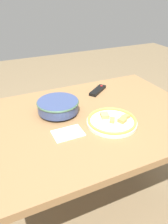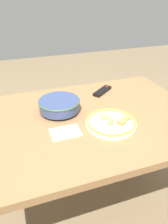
# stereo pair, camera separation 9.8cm
# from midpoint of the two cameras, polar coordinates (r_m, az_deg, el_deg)

# --- Properties ---
(ground_plane) EXTENTS (8.00, 8.00, 0.00)m
(ground_plane) POSITION_cam_midpoint_polar(r_m,az_deg,el_deg) (1.79, -0.97, -22.64)
(ground_plane) COLOR #7F6B4C
(dining_table) EXTENTS (1.33, 0.92, 0.76)m
(dining_table) POSITION_cam_midpoint_polar(r_m,az_deg,el_deg) (1.31, -1.22, -4.54)
(dining_table) COLOR olive
(dining_table) RESTS_ON ground_plane
(noodle_bowl) EXTENTS (0.25, 0.25, 0.08)m
(noodle_bowl) POSITION_cam_midpoint_polar(r_m,az_deg,el_deg) (1.30, -8.94, 1.57)
(noodle_bowl) COLOR #384775
(noodle_bowl) RESTS_ON dining_table
(food_plate) EXTENTS (0.28, 0.28, 0.04)m
(food_plate) POSITION_cam_midpoint_polar(r_m,az_deg,el_deg) (1.20, 5.00, -2.47)
(food_plate) COLOR silver
(food_plate) RESTS_ON dining_table
(tv_remote) EXTENTS (0.18, 0.15, 0.02)m
(tv_remote) POSITION_cam_midpoint_polar(r_m,az_deg,el_deg) (1.57, 1.83, 5.64)
(tv_remote) COLOR black
(tv_remote) RESTS_ON dining_table
(folded_napkin) EXTENTS (0.15, 0.11, 0.01)m
(folded_napkin) POSITION_cam_midpoint_polar(r_m,az_deg,el_deg) (1.13, -6.69, -5.61)
(folded_napkin) COLOR white
(folded_napkin) RESTS_ON dining_table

